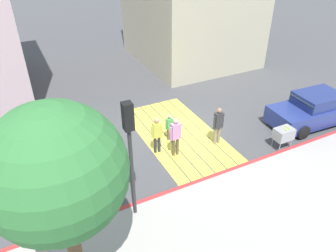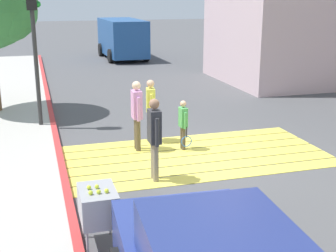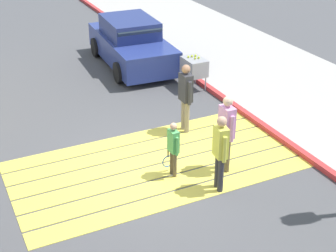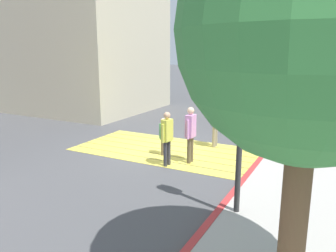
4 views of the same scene
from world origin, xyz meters
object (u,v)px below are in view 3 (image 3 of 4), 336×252
at_px(pedestrian_adult_side, 220,148).
at_px(pedestrian_adult_trailing, 226,128).
at_px(pedestrian_child_with_racket, 173,146).
at_px(car_parked_near_curb, 131,44).
at_px(pedestrian_adult_lead, 186,93).
at_px(tennis_ball_cart, 194,67).

bearing_deg(pedestrian_adult_side, pedestrian_adult_trailing, -130.50).
bearing_deg(pedestrian_child_with_racket, pedestrian_adult_trailing, 165.26).
xyz_separation_m(car_parked_near_curb, pedestrian_child_with_racket, (1.83, 6.79, -0.02)).
bearing_deg(pedestrian_child_with_racket, pedestrian_adult_side, 124.59).
relative_size(pedestrian_adult_lead, pedestrian_adult_side, 1.06).
height_order(car_parked_near_curb, pedestrian_adult_lead, pedestrian_adult_lead).
bearing_deg(pedestrian_adult_trailing, pedestrian_adult_side, 49.50).
bearing_deg(pedestrian_adult_lead, pedestrian_adult_side, 77.28).
bearing_deg(tennis_ball_cart, pedestrian_adult_lead, 56.85).
distance_m(pedestrian_adult_trailing, pedestrian_child_with_racket, 1.20).
xyz_separation_m(tennis_ball_cart, pedestrian_adult_side, (2.11, 4.95, 0.28)).
relative_size(car_parked_near_curb, pedestrian_adult_side, 2.61).
distance_m(pedestrian_adult_lead, pedestrian_child_with_racket, 2.13).
height_order(car_parked_near_curb, tennis_ball_cart, car_parked_near_curb).
relative_size(pedestrian_adult_lead, pedestrian_child_with_racket, 1.39).
bearing_deg(pedestrian_adult_side, pedestrian_child_with_racket, -55.41).
relative_size(car_parked_near_curb, pedestrian_child_with_racket, 3.44).
bearing_deg(pedestrian_adult_side, tennis_ball_cart, -113.12).
bearing_deg(pedestrian_child_with_racket, tennis_ball_cart, -123.91).
height_order(pedestrian_adult_trailing, pedestrian_adult_side, pedestrian_adult_trailing).
distance_m(pedestrian_adult_lead, pedestrian_adult_trailing, 2.02).
distance_m(car_parked_near_curb, pedestrian_adult_trailing, 7.13).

